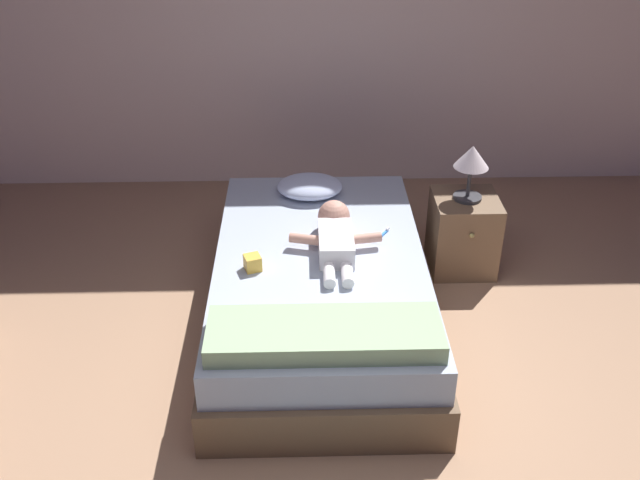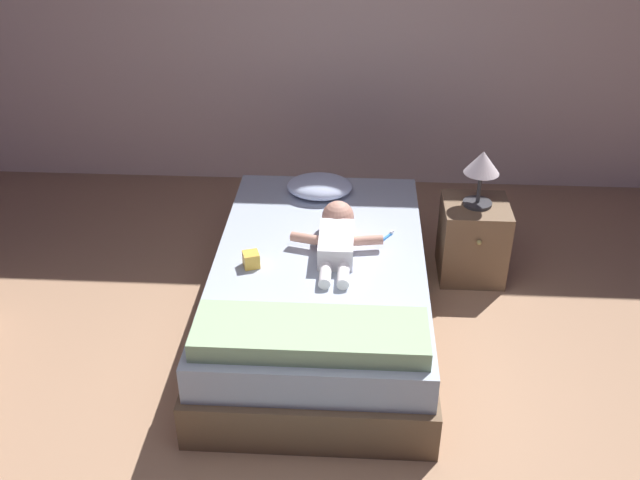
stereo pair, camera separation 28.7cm
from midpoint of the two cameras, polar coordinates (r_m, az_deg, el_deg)
The scene contains 10 objects.
ground_plane at distance 3.43m, azimuth -0.65°, elevation -17.47°, with size 8.00×8.00×0.00m, color #A77E5F.
wall_behind_bed at distance 5.41m, azimuth -1.35°, elevation 18.14°, with size 8.00×0.12×2.73m, color silver.
bed at distance 4.09m, azimuth -2.01°, elevation -4.03°, with size 1.20×2.05×0.45m.
pillow at distance 4.57m, azimuth -2.62°, elevation 4.25°, with size 0.42×0.34×0.12m.
baby at distance 4.00m, azimuth -0.82°, elevation 0.35°, with size 0.52×0.70×0.19m.
toothbrush at distance 4.15m, azimuth 3.15°, elevation 0.49°, with size 0.08×0.11×0.02m.
nightstand at distance 4.63m, azimuth 9.59°, elevation 0.50°, with size 0.40×0.43×0.50m.
lamp at distance 4.40m, azimuth 10.16°, elevation 6.20°, with size 0.21×0.21×0.35m.
blanket at distance 3.32m, azimuth -2.13°, elevation -7.58°, with size 1.08×0.35×0.10m.
toy_block at distance 3.85m, azimuth -7.52°, elevation -1.85°, with size 0.11×0.11×0.08m.
Camera 1 is at (-0.17, -2.27, 2.57)m, focal length 40.18 mm.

